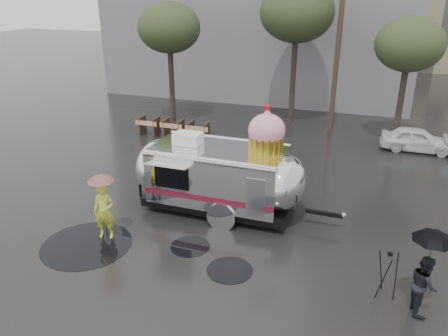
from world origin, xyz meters
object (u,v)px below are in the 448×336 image
at_px(person_left, 104,211).
at_px(tripod, 387,271).
at_px(person_right, 423,285).
at_px(airstream_trailer, 221,173).

xyz_separation_m(person_left, tripod, (8.80, -0.18, -0.15)).
xyz_separation_m(person_left, person_right, (9.66, -0.51, -0.14)).
bearing_deg(tripod, person_left, 170.12).
xyz_separation_m(airstream_trailer, person_left, (-3.02, -3.01, -0.55)).
xyz_separation_m(airstream_trailer, tripod, (5.78, -3.19, -0.70)).
height_order(person_left, tripod, person_left).
relative_size(airstream_trailer, tripod, 5.72).
bearing_deg(person_right, person_left, 76.48).
xyz_separation_m(person_right, tripod, (-0.86, 0.33, -0.01)).
distance_m(airstream_trailer, person_right, 7.55).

